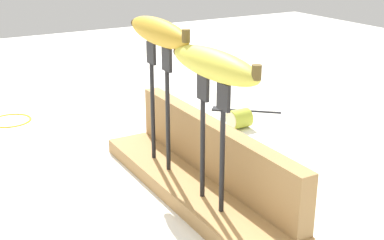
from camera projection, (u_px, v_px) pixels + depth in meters
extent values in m
plane|color=white|center=(192.00, 193.00, 0.83)|extent=(3.00, 3.00, 0.00)
cube|color=#A87F4C|center=(192.00, 187.00, 0.83)|extent=(0.45, 0.10, 0.02)
cube|color=#A87F4C|center=(213.00, 149.00, 0.83)|extent=(0.44, 0.03, 0.09)
cylinder|color=black|center=(153.00, 112.00, 0.88)|extent=(0.01, 0.01, 0.17)
cube|color=black|center=(151.00, 53.00, 0.84)|extent=(0.03, 0.01, 0.04)
cylinder|color=black|center=(168.00, 122.00, 0.83)|extent=(0.01, 0.01, 0.17)
cube|color=black|center=(167.00, 60.00, 0.80)|extent=(0.03, 0.01, 0.04)
cylinder|color=black|center=(203.00, 149.00, 0.75)|extent=(0.01, 0.01, 0.15)
cube|color=black|center=(203.00, 88.00, 0.72)|extent=(0.03, 0.01, 0.04)
cylinder|color=black|center=(222.00, 162.00, 0.71)|extent=(0.01, 0.01, 0.15)
cube|color=black|center=(223.00, 97.00, 0.68)|extent=(0.03, 0.01, 0.04)
ellipsoid|color=gold|center=(158.00, 32.00, 0.81)|extent=(0.20, 0.04, 0.04)
cylinder|color=brown|center=(186.00, 36.00, 0.73)|extent=(0.01, 0.01, 0.02)
sphere|color=#3F2D19|center=(135.00, 23.00, 0.89)|extent=(0.01, 0.01, 0.01)
ellipsoid|color=#DBD147|center=(213.00, 64.00, 0.68)|extent=(0.19, 0.05, 0.04)
cylinder|color=brown|center=(257.00, 72.00, 0.61)|extent=(0.01, 0.01, 0.02)
sphere|color=#3F2D19|center=(178.00, 51.00, 0.76)|extent=(0.01, 0.01, 0.01)
cylinder|color=black|center=(254.00, 110.00, 1.21)|extent=(0.09, 0.10, 0.01)
cube|color=black|center=(220.00, 108.00, 1.23)|extent=(0.04, 0.04, 0.01)
cylinder|color=black|center=(230.00, 169.00, 0.91)|extent=(0.03, 0.15, 0.01)
cube|color=black|center=(269.00, 156.00, 0.96)|extent=(0.03, 0.04, 0.01)
cylinder|color=#B2C138|center=(239.00, 119.00, 1.11)|extent=(0.04, 0.04, 0.04)
cylinder|color=beige|center=(231.00, 121.00, 1.10)|extent=(0.04, 0.00, 0.04)
torus|color=gold|center=(10.00, 120.00, 1.15)|extent=(0.09, 0.09, 0.01)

